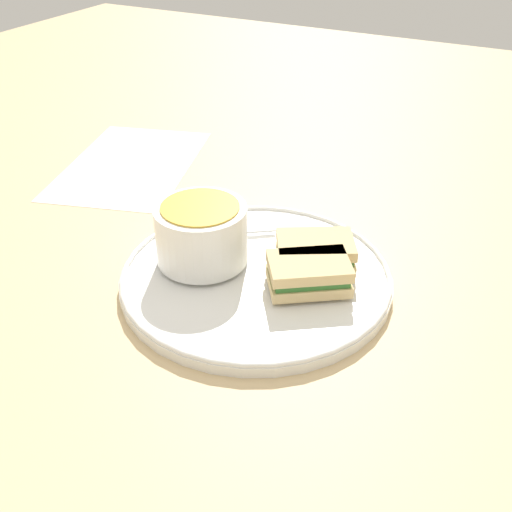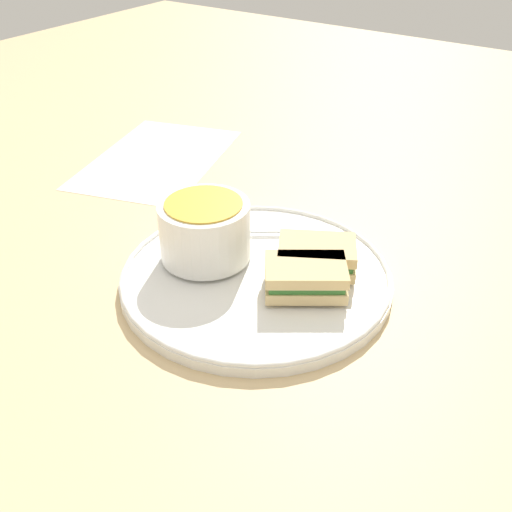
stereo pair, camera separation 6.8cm
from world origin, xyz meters
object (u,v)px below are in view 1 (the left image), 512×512
soup_bowl (201,233)px  sandwich_half_far (315,252)px  sandwich_half_near (308,275)px  spoon (216,232)px

soup_bowl → sandwich_half_far: size_ratio=1.01×
sandwich_half_near → sandwich_half_far: same height
soup_bowl → sandwich_half_near: 0.13m
spoon → sandwich_half_near: 0.15m
sandwich_half_near → spoon: bearing=-18.4°
spoon → sandwich_half_far: size_ratio=0.86×
spoon → sandwich_half_near: size_ratio=0.86×
spoon → sandwich_half_near: bearing=126.7°
soup_bowl → sandwich_half_near: soup_bowl is taller
sandwich_half_far → soup_bowl: bearing=22.6°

